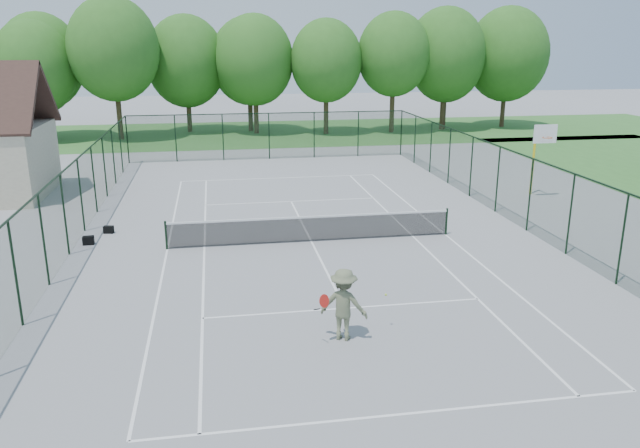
{
  "coord_description": "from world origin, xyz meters",
  "views": [
    {
      "loc": [
        -3.54,
        -22.85,
        7.54
      ],
      "look_at": [
        0.0,
        -2.0,
        1.3
      ],
      "focal_mm": 35.0,
      "sensor_mm": 36.0,
      "label": 1
    }
  ],
  "objects_px": {
    "tennis_player": "(344,304)",
    "sports_bag_a": "(88,240)",
    "tennis_net": "(311,228)",
    "basketball_goal": "(540,146)"
  },
  "relations": [
    {
      "from": "tennis_player",
      "to": "basketball_goal",
      "type": "bearing_deg",
      "value": 47.14
    },
    {
      "from": "tennis_net",
      "to": "tennis_player",
      "type": "xyz_separation_m",
      "value": [
        -0.44,
        -8.26,
        0.39
      ]
    },
    {
      "from": "tennis_player",
      "to": "tennis_net",
      "type": "bearing_deg",
      "value": 86.96
    },
    {
      "from": "tennis_net",
      "to": "sports_bag_a",
      "type": "xyz_separation_m",
      "value": [
        -8.51,
        1.09,
        -0.41
      ]
    },
    {
      "from": "sports_bag_a",
      "to": "tennis_player",
      "type": "xyz_separation_m",
      "value": [
        8.07,
        -9.34,
        0.8
      ]
    },
    {
      "from": "sports_bag_a",
      "to": "tennis_player",
      "type": "bearing_deg",
      "value": -50.82
    },
    {
      "from": "tennis_net",
      "to": "tennis_player",
      "type": "relative_size",
      "value": 5.15
    },
    {
      "from": "basketball_goal",
      "to": "tennis_player",
      "type": "height_order",
      "value": "basketball_goal"
    },
    {
      "from": "basketball_goal",
      "to": "sports_bag_a",
      "type": "height_order",
      "value": "basketball_goal"
    },
    {
      "from": "tennis_player",
      "to": "sports_bag_a",
      "type": "bearing_deg",
      "value": 130.81
    }
  ]
}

